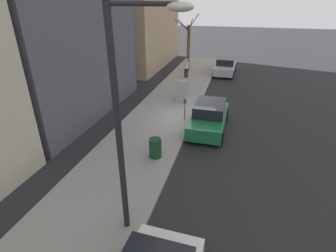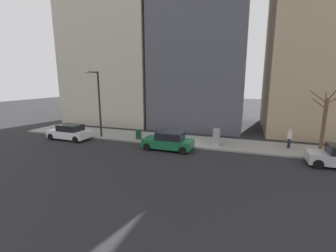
% 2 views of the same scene
% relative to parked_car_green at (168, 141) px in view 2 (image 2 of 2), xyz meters
% --- Properties ---
extents(ground_plane, '(120.00, 120.00, 0.00)m').
position_rel_parked_car_green_xyz_m(ground_plane, '(1.02, -0.65, -0.74)').
color(ground_plane, '#232326').
extents(sidewalk, '(4.00, 36.00, 0.15)m').
position_rel_parked_car_green_xyz_m(sidewalk, '(3.02, -0.65, -0.66)').
color(sidewalk, gray).
rests_on(sidewalk, ground).
extents(parked_car_green, '(1.97, 4.22, 1.52)m').
position_rel_parked_car_green_xyz_m(parked_car_green, '(0.00, 0.00, 0.00)').
color(parked_car_green, '#196038').
rests_on(parked_car_green, ground).
extents(parked_car_white, '(2.02, 4.25, 1.52)m').
position_rel_parked_car_green_xyz_m(parked_car_white, '(0.01, 10.41, 0.00)').
color(parked_car_white, white).
rests_on(parked_car_white, ground).
extents(parking_meter, '(0.14, 0.10, 1.35)m').
position_rel_parked_car_green_xyz_m(parking_meter, '(1.47, -0.47, 0.24)').
color(parking_meter, slate).
rests_on(parking_meter, sidewalk).
extents(utility_box, '(0.83, 0.61, 1.43)m').
position_rel_parked_car_green_xyz_m(utility_box, '(2.32, -3.71, 0.11)').
color(utility_box, '#A8A399').
rests_on(utility_box, sidewalk).
extents(streetlamp, '(1.97, 0.32, 6.50)m').
position_rel_parked_car_green_xyz_m(streetlamp, '(1.31, 7.82, 3.28)').
color(streetlamp, black).
rests_on(streetlamp, sidewalk).
extents(bare_tree, '(1.96, 2.40, 5.25)m').
position_rel_parked_car_green_xyz_m(bare_tree, '(3.64, -12.06, 1.82)').
color(bare_tree, brown).
rests_on(bare_tree, sidewalk).
extents(trash_bin, '(0.56, 0.56, 0.90)m').
position_rel_parked_car_green_xyz_m(trash_bin, '(1.92, 3.76, -0.14)').
color(trash_bin, '#14381E').
rests_on(trash_bin, sidewalk).
extents(pedestrian_near_meter, '(0.37, 0.36, 1.66)m').
position_rel_parked_car_green_xyz_m(pedestrian_near_meter, '(3.29, -9.64, 0.35)').
color(pedestrian_near_meter, '#1E1E2D').
rests_on(pedestrian_near_meter, sidewalk).
extents(office_tower_left, '(11.84, 11.84, 25.45)m').
position_rel_parked_car_green_xyz_m(office_tower_left, '(12.44, -14.01, 11.99)').
color(office_tower_left, tan).
rests_on(office_tower_left, ground).
extents(office_block_center, '(10.71, 10.71, 23.17)m').
position_rel_parked_car_green_xyz_m(office_block_center, '(11.88, -0.33, 10.85)').
color(office_block_center, '#4C4C56').
rests_on(office_block_center, ground).
extents(office_tower_right, '(12.33, 12.33, 28.56)m').
position_rel_parked_car_green_xyz_m(office_tower_right, '(12.69, 11.56, 13.55)').
color(office_tower_right, '#BCB29E').
rests_on(office_tower_right, ground).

